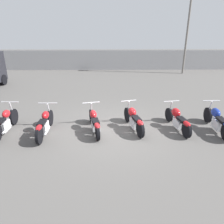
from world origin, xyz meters
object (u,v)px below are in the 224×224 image
object	(u,v)px
motorcycle_slot_4	(178,119)
motorcycle_slot_5	(217,120)
motorcycle_slot_0	(5,123)
motorcycle_slot_1	(45,124)
light_pole_left	(189,16)
motorcycle_slot_3	(134,119)
motorcycle_slot_2	(94,122)

from	to	relation	value
motorcycle_slot_4	motorcycle_slot_5	size ratio (longest dim) A/B	0.93
motorcycle_slot_0	motorcycle_slot_4	xyz separation A→B (m)	(6.61, 0.24, -0.01)
motorcycle_slot_5	motorcycle_slot_1	bearing A→B (deg)	-178.36
light_pole_left	motorcycle_slot_4	world-z (taller)	light_pole_left
light_pole_left	motorcycle_slot_3	world-z (taller)	light_pole_left
motorcycle_slot_0	motorcycle_slot_2	xyz separation A→B (m)	(3.36, 0.09, -0.02)
motorcycle_slot_3	motorcycle_slot_4	distance (m)	1.72
motorcycle_slot_2	motorcycle_slot_3	bearing A→B (deg)	-6.99
motorcycle_slot_2	motorcycle_slot_5	distance (m)	4.71
light_pole_left	motorcycle_slot_4	bearing A→B (deg)	-108.53
motorcycle_slot_2	motorcycle_slot_4	world-z (taller)	motorcycle_slot_2
motorcycle_slot_1	motorcycle_slot_0	bearing A→B (deg)	175.20
light_pole_left	motorcycle_slot_0	distance (m)	15.35
light_pole_left	motorcycle_slot_2	world-z (taller)	light_pole_left
motorcycle_slot_0	motorcycle_slot_4	size ratio (longest dim) A/B	1.04
motorcycle_slot_5	motorcycle_slot_2	bearing A→B (deg)	179.56
motorcycle_slot_1	motorcycle_slot_2	xyz separation A→B (m)	(1.83, 0.22, -0.02)
motorcycle_slot_3	motorcycle_slot_2	bearing A→B (deg)	171.36
light_pole_left	motorcycle_slot_1	distance (m)	14.49
motorcycle_slot_1	motorcycle_slot_3	size ratio (longest dim) A/B	1.06
motorcycle_slot_3	motorcycle_slot_5	bearing A→B (deg)	-17.70
motorcycle_slot_0	motorcycle_slot_3	distance (m)	4.89
light_pole_left	motorcycle_slot_5	distance (m)	11.65
motorcycle_slot_3	motorcycle_slot_1	bearing A→B (deg)	172.07
motorcycle_slot_2	motorcycle_slot_3	size ratio (longest dim) A/B	1.01
light_pole_left	motorcycle_slot_2	distance (m)	13.31
motorcycle_slot_1	motorcycle_slot_5	xyz separation A→B (m)	(6.54, 0.19, 0.02)
motorcycle_slot_0	motorcycle_slot_2	bearing A→B (deg)	2.17
motorcycle_slot_3	motorcycle_slot_4	size ratio (longest dim) A/B	0.99
motorcycle_slot_4	light_pole_left	bearing A→B (deg)	61.05
motorcycle_slot_3	motorcycle_slot_4	world-z (taller)	motorcycle_slot_3
motorcycle_slot_1	motorcycle_slot_5	world-z (taller)	motorcycle_slot_1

